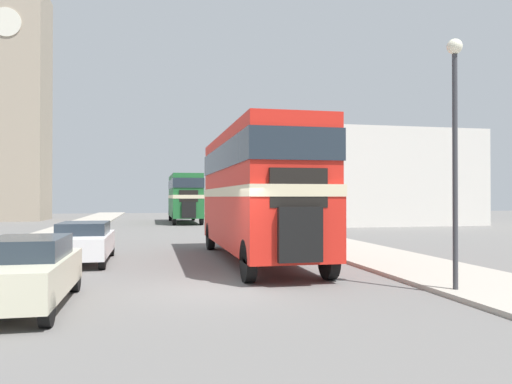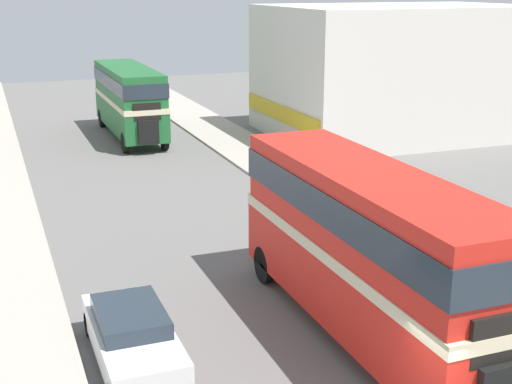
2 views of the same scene
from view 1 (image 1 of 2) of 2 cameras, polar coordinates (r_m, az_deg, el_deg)
ground_plane at (r=12.47m, az=-4.86°, el=-11.07°), size 120.00×120.00×0.00m
sidewalk_right at (r=14.88m, az=22.26°, el=-9.08°), size 3.50×120.00×0.12m
double_decker_bus at (r=17.72m, az=0.01°, el=0.74°), size 2.57×10.73×4.50m
bus_distant at (r=44.52m, az=-8.16°, el=-0.27°), size 2.49×10.01×4.18m
car_parked_near at (r=11.36m, az=-24.81°, el=-8.23°), size 1.66×4.23×1.44m
car_parked_mid at (r=18.35m, az=-19.11°, el=-5.35°), size 1.79×4.58×1.39m
pedestrian_walking at (r=24.52m, az=7.89°, el=-3.19°), size 0.37×0.37×1.82m
bicycle_on_pavement at (r=30.19m, az=3.94°, el=-3.97°), size 0.05×1.76×0.78m
street_lamp at (r=12.64m, az=21.78°, el=7.12°), size 0.36×0.36×5.86m
church_tower at (r=55.66m, az=-25.89°, el=14.46°), size 6.26×6.26×32.60m
shop_building_block at (r=44.17m, az=12.94°, el=1.46°), size 15.50×10.81×7.66m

